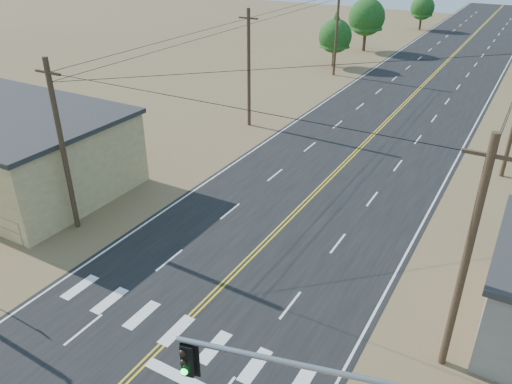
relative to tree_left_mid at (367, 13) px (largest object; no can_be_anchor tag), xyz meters
The scene contains 8 objects.
road 38.90m from the tree_left_mid, 72.12° to the right, with size 15.00×200.00×0.02m, color black.
utility_pole_left_near 54.71m from the tree_left_mid, 88.60° to the right, with size 1.80×0.30×10.00m.
utility_pole_left_mid 34.72m from the tree_left_mid, 87.79° to the right, with size 1.80×0.30×10.00m.
utility_pole_left_far 14.75m from the tree_left_mid, 84.79° to the right, with size 1.80×0.30×10.00m.
utility_pole_right_near 59.08m from the tree_left_mid, 67.78° to the right, with size 1.80×0.30×10.00m.
tree_left_near 10.91m from the tree_left_mid, 91.43° to the right, with size 4.13×4.13×6.89m.
tree_left_mid is the anchor object (origin of this frame).
tree_left_far 21.30m from the tree_left_mid, 82.33° to the left, with size 3.97×3.97×6.62m.
Camera 1 is at (11.29, -4.58, 15.69)m, focal length 35.00 mm.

